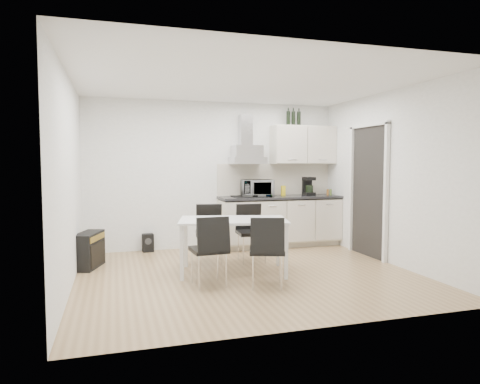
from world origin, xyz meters
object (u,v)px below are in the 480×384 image
object	(u,v)px
chair_near_right	(267,251)
floor_speaker	(148,243)
chair_far_left	(210,234)
chair_far_right	(252,233)
dining_table	(233,225)
kitchenette	(281,201)
chair_near_left	(209,251)
guitar_amp	(89,250)

from	to	relation	value
chair_near_right	floor_speaker	distance (m)	2.83
floor_speaker	chair_near_right	bearing A→B (deg)	-68.16
chair_far_left	chair_near_right	bearing A→B (deg)	114.28
chair_far_right	dining_table	bearing A→B (deg)	54.25
kitchenette	chair_near_left	xyz separation A→B (m)	(-1.81, -2.11, -0.39)
chair_near_left	chair_near_right	xyz separation A→B (m)	(0.67, -0.25, 0.00)
chair_near_right	guitar_amp	xyz separation A→B (m)	(-2.15, 1.63, -0.18)
chair_far_left	chair_near_right	xyz separation A→B (m)	(0.39, -1.47, 0.00)
chair_far_left	chair_far_right	world-z (taller)	same
chair_far_left	chair_far_right	xyz separation A→B (m)	(0.62, -0.16, 0.00)
chair_near_left	guitar_amp	distance (m)	2.03
kitchenette	guitar_amp	distance (m)	3.42
chair_near_left	chair_near_right	bearing A→B (deg)	-24.72
dining_table	chair_far_right	xyz separation A→B (m)	(0.45, 0.55, -0.23)
chair_near_left	floor_speaker	xyz separation A→B (m)	(-0.57, 2.27, -0.29)
kitchenette	chair_far_right	distance (m)	1.44
dining_table	chair_near_left	size ratio (longest dim) A/B	1.83
chair_far_left	kitchenette	bearing A→B (deg)	-140.55
dining_table	chair_near_right	xyz separation A→B (m)	(0.22, -0.76, -0.23)
chair_far_right	guitar_amp	bearing A→B (deg)	-4.38
dining_table	chair_near_right	world-z (taller)	chair_near_right
guitar_amp	floor_speaker	distance (m)	1.28
guitar_amp	floor_speaker	world-z (taller)	guitar_amp
chair_far_right	chair_near_left	world-z (taller)	same
chair_far_left	chair_near_right	distance (m)	1.52
kitchenette	chair_far_right	bearing A→B (deg)	-131.02
kitchenette	chair_far_left	xyz separation A→B (m)	(-1.53, -0.89, -0.39)
kitchenette	chair_far_left	bearing A→B (deg)	-149.83
kitchenette	floor_speaker	bearing A→B (deg)	176.03
floor_speaker	chair_far_right	bearing A→B (deg)	-43.86
kitchenette	chair_near_left	world-z (taller)	kitchenette
chair_far_right	guitar_amp	distance (m)	2.41
floor_speaker	guitar_amp	bearing A→B (deg)	-139.83
chair_far_left	guitar_amp	distance (m)	1.77
chair_far_right	guitar_amp	size ratio (longest dim) A/B	1.32
dining_table	chair_far_right	distance (m)	0.74
chair_near_left	chair_near_right	size ratio (longest dim) A/B	1.00
chair_near_left	floor_speaker	size ratio (longest dim) A/B	2.89
guitar_amp	floor_speaker	bearing A→B (deg)	63.21
dining_table	floor_speaker	xyz separation A→B (m)	(-1.03, 1.76, -0.52)
chair_far_right	chair_far_left	bearing A→B (deg)	-10.81
floor_speaker	chair_far_left	bearing A→B (deg)	-55.56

